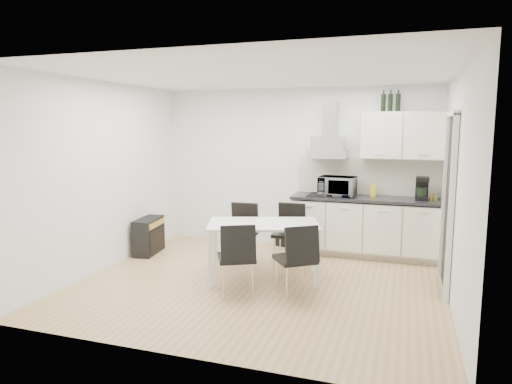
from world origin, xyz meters
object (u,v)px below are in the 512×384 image
chair_near_right (295,260)px  kitchenette (368,203)px  chair_far_right (289,235)px  chair_near_left (236,259)px  floor_speaker (283,236)px  chair_far_left (241,235)px  dining_table (263,229)px  guitar_amp (149,236)px

chair_near_right → kitchenette: bearing=35.7°
kitchenette → chair_far_right: (-1.03, -0.85, -0.39)m
chair_near_left → chair_near_right: same height
kitchenette → floor_speaker: (-1.39, 0.17, -0.67)m
chair_far_left → floor_speaker: (0.30, 1.22, -0.28)m
chair_far_right → chair_near_left: bearing=77.3°
kitchenette → chair_near_left: 2.59m
chair_far_right → chair_near_left: (-0.29, -1.34, 0.00)m
chair_far_left → floor_speaker: size_ratio=2.69×
chair_near_right → chair_far_left: bearing=100.3°
dining_table → chair_near_left: size_ratio=1.81×
kitchenette → chair_near_right: bearing=-107.9°
chair_far_right → chair_near_right: (0.38, -1.18, 0.00)m
floor_speaker → chair_near_right: bearing=-55.7°
chair_near_right → floor_speaker: size_ratio=2.69×
dining_table → chair_near_left: bearing=-120.3°
chair_far_right → floor_speaker: chair_far_right is taller
chair_near_left → guitar_amp: bearing=120.0°
chair_far_right → chair_near_right: bearing=107.3°
chair_far_right → chair_near_left: size_ratio=1.00×
floor_speaker → chair_near_left: bearing=-72.6°
chair_far_left → guitar_amp: chair_far_left is taller
dining_table → floor_speaker: bearing=78.3°
chair_near_right → guitar_amp: bearing=121.1°
dining_table → chair_near_right: 0.75m
dining_table → floor_speaker: (-0.20, 1.73, -0.51)m
chair_far_right → floor_speaker: bearing=-71.2°
dining_table → guitar_amp: (-2.09, 0.62, -0.39)m
chair_near_right → guitar_amp: chair_near_right is taller
chair_far_left → floor_speaker: 1.29m
dining_table → chair_near_left: chair_near_left is taller
floor_speaker → chair_far_left: bearing=-87.9°
chair_far_left → floor_speaker: bearing=-105.8°
chair_far_left → chair_near_right: same height
dining_table → chair_near_right: size_ratio=1.81×
chair_near_left → floor_speaker: (-0.06, 2.36, -0.28)m
chair_near_left → floor_speaker: 2.37m
guitar_amp → floor_speaker: (1.89, 1.11, -0.12)m
floor_speaker → dining_table: bearing=-67.6°
chair_far_left → chair_far_right: 0.69m
kitchenette → chair_near_right: (-0.66, -2.03, -0.39)m
chair_far_left → guitar_amp: 1.60m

